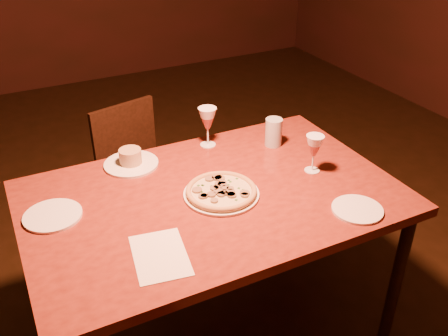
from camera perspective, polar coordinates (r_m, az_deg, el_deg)
name	(u,v)px	position (r m, az deg, el deg)	size (l,w,h in m)	color
dining_table	(213,208)	(1.96, -1.30, -4.61)	(1.43, 0.93, 0.76)	maroon
chair_far	(138,168)	(2.76, -9.79, -0.04)	(0.45, 0.45, 0.78)	black
pizza_plate	(221,192)	(1.90, -0.31, -2.70)	(0.29, 0.29, 0.03)	white
ramekin_saucer	(131,160)	(2.13, -10.61, 0.89)	(0.23, 0.23, 0.07)	white
wine_glass_far	(208,127)	(2.22, -1.88, 4.71)	(0.08, 0.08, 0.18)	#AE4C48
wine_glass_right	(314,154)	(2.06, 10.21, 1.63)	(0.07, 0.07, 0.16)	#AE4C48
water_tumbler	(274,132)	(2.25, 5.69, 4.10)	(0.08, 0.08, 0.13)	#AFBABF
side_plate_left	(53,216)	(1.90, -18.99, -5.17)	(0.21, 0.21, 0.01)	white
side_plate_near	(357,209)	(1.89, 15.00, -4.60)	(0.19, 0.19, 0.01)	white
menu_card	(160,255)	(1.64, -7.32, -9.87)	(0.17, 0.25, 0.00)	white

